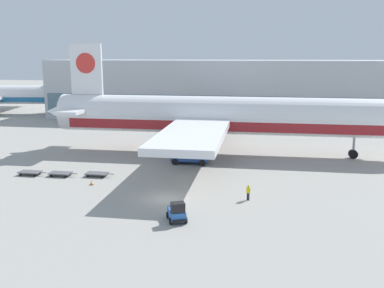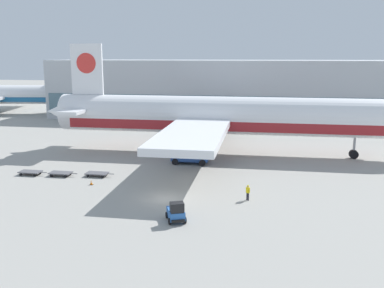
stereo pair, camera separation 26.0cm
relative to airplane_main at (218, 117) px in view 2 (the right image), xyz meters
The scene contains 11 objects.
ground_plane 23.41m from the airplane_main, 97.69° to the right, with size 400.00×400.00×0.00m, color #9E9B93.
terminal_building 38.41m from the airplane_main, 89.75° to the left, with size 90.00×18.20×14.00m.
airplane_main is the anchor object (origin of this frame).
airplane_distant 70.65m from the airplane_main, 149.32° to the left, with size 48.33×40.66×14.21m.
scissor_lift_loader 8.26m from the airplane_main, 115.33° to the right, with size 5.23×3.40×5.12m.
baggage_tug_mid 29.01m from the airplane_main, 91.12° to the right, with size 2.36×2.79×2.00m.
baggage_dolly_lead 28.33m from the airplane_main, 143.85° to the right, with size 3.71×1.53×0.48m.
baggage_dolly_second 25.08m from the airplane_main, 138.50° to the right, with size 3.71×1.53×0.48m.
baggage_dolly_third 21.43m from the airplane_main, 131.24° to the right, with size 3.71×1.53×0.48m.
ground_crew_near 22.75m from the airplane_main, 74.97° to the right, with size 0.45×0.41×1.71m.
traffic_cone_near 23.75m from the airplane_main, 124.17° to the right, with size 0.40×0.40×0.57m.
Camera 2 is at (10.42, -42.97, 15.29)m, focal length 40.00 mm.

